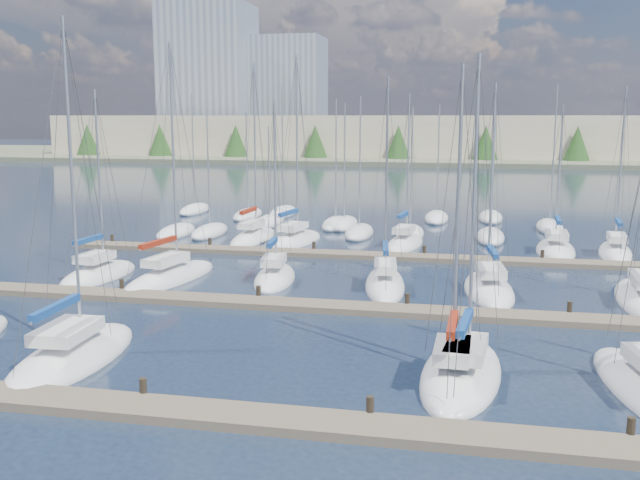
% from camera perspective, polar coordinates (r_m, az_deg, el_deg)
% --- Properties ---
extents(ground, '(400.00, 400.00, 0.00)m').
position_cam_1_polar(ground, '(79.87, 6.79, 2.72)').
color(ground, '#202C40').
rests_on(ground, ground).
extents(dock_near, '(44.00, 1.93, 1.10)m').
position_cam_1_polar(dock_near, '(24.13, -6.02, -13.92)').
color(dock_near, '#6B5E4C').
rests_on(dock_near, ground).
extents(dock_mid, '(44.00, 1.93, 1.10)m').
position_cam_1_polar(dock_mid, '(36.95, 0.64, -5.36)').
color(dock_mid, '#6B5E4C').
rests_on(dock_mid, ground).
extents(dock_far, '(44.00, 1.93, 1.10)m').
position_cam_1_polar(dock_far, '(50.40, 3.74, -1.25)').
color(dock_far, '#6B5E4C').
rests_on(dock_far, ground).
extents(sailboat_d, '(2.52, 7.57, 12.47)m').
position_cam_1_polar(sailboat_d, '(27.71, 10.50, -10.74)').
color(sailboat_d, white).
rests_on(sailboat_d, ground).
extents(sailboat_r, '(3.02, 7.84, 12.69)m').
position_cam_1_polar(sailboat_r, '(55.44, 22.56, -0.93)').
color(sailboat_r, white).
rests_on(sailboat_r, ground).
extents(sailboat_i, '(4.08, 9.53, 14.93)m').
position_cam_1_polar(sailboat_i, '(44.43, -11.87, -2.91)').
color(sailboat_i, white).
rests_on(sailboat_i, ground).
extents(sailboat_p, '(3.32, 7.37, 12.30)m').
position_cam_1_polar(sailboat_p, '(55.22, 6.79, -0.28)').
color(sailboat_p, white).
rests_on(sailboat_p, ground).
extents(sailboat_e, '(3.39, 8.26, 12.86)m').
position_cam_1_polar(sailboat_e, '(28.06, 11.59, -10.52)').
color(sailboat_e, white).
rests_on(sailboat_e, ground).
extents(sailboat_h, '(3.28, 7.34, 12.21)m').
position_cam_1_polar(sailboat_h, '(46.27, -17.28, -2.66)').
color(sailboat_h, white).
rests_on(sailboat_h, ground).
extents(sailboat_o, '(4.35, 8.58, 15.23)m').
position_cam_1_polar(sailboat_o, '(56.28, -2.09, -0.02)').
color(sailboat_o, white).
rests_on(sailboat_o, ground).
extents(sailboat_l, '(3.45, 8.38, 12.44)m').
position_cam_1_polar(sailboat_l, '(41.64, 13.35, -3.85)').
color(sailboat_l, white).
rests_on(sailboat_l, ground).
extents(sailboat_n, '(2.92, 8.32, 14.75)m').
position_cam_1_polar(sailboat_n, '(57.70, -5.35, 0.19)').
color(sailboat_n, white).
rests_on(sailboat_n, ground).
extents(sailboat_j, '(3.08, 6.88, 11.51)m').
position_cam_1_polar(sailboat_j, '(43.34, -3.64, -3.04)').
color(sailboat_j, white).
rests_on(sailboat_j, ground).
extents(sailboat_q, '(3.13, 7.91, 11.42)m').
position_cam_1_polar(sailboat_q, '(55.11, 18.33, -0.75)').
color(sailboat_q, white).
rests_on(sailboat_q, ground).
extents(sailboat_c, '(3.61, 8.88, 14.46)m').
position_cam_1_polar(sailboat_c, '(31.27, -19.12, -8.74)').
color(sailboat_c, white).
rests_on(sailboat_c, ground).
extents(sailboat_k, '(3.31, 8.63, 12.86)m').
position_cam_1_polar(sailboat_k, '(41.86, 5.22, -3.53)').
color(sailboat_k, white).
rests_on(sailboat_k, ground).
extents(distant_boats, '(36.93, 20.75, 13.30)m').
position_cam_1_polar(distant_boats, '(64.44, 1.65, 1.34)').
color(distant_boats, '#9EA0A5').
rests_on(distant_boats, ground).
extents(shoreline, '(400.00, 60.00, 38.00)m').
position_cam_1_polar(shoreline, '(169.95, 5.07, 9.03)').
color(shoreline, '#666B51').
rests_on(shoreline, ground).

